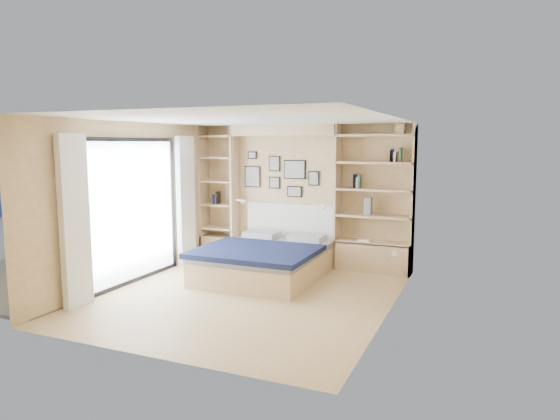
% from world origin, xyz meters
% --- Properties ---
extents(ground, '(4.50, 4.50, 0.00)m').
position_xyz_m(ground, '(0.00, 0.00, 0.00)').
color(ground, tan).
rests_on(ground, ground).
extents(room_shell, '(4.50, 4.50, 4.50)m').
position_xyz_m(room_shell, '(-0.39, 1.52, 1.08)').
color(room_shell, '#D5B480').
rests_on(room_shell, ground).
extents(bed, '(1.82, 2.34, 1.07)m').
position_xyz_m(bed, '(-0.18, 1.03, 0.28)').
color(bed, '#D8B98B').
rests_on(bed, ground).
extents(photo_gallery, '(1.48, 0.02, 0.82)m').
position_xyz_m(photo_gallery, '(-0.45, 2.22, 1.60)').
color(photo_gallery, black).
rests_on(photo_gallery, ground).
extents(reading_lamps, '(1.92, 0.12, 0.15)m').
position_xyz_m(reading_lamps, '(-0.30, 2.00, 1.10)').
color(reading_lamps, silver).
rests_on(reading_lamps, ground).
extents(shelf_decor, '(3.59, 0.23, 2.03)m').
position_xyz_m(shelf_decor, '(1.06, 2.07, 1.68)').
color(shelf_decor, navy).
rests_on(shelf_decor, ground).
extents(deck, '(3.20, 4.00, 0.05)m').
position_xyz_m(deck, '(-3.60, 0.00, 0.00)').
color(deck, '#6D6351').
rests_on(deck, ground).
extents(deck_chair, '(0.60, 0.82, 0.74)m').
position_xyz_m(deck_chair, '(-3.00, 0.80, 0.35)').
color(deck_chair, tan).
rests_on(deck_chair, ground).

